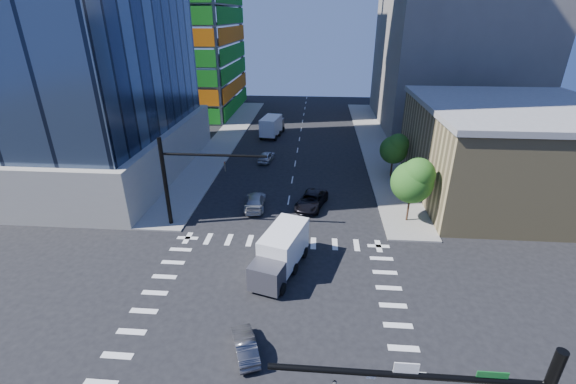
{
  "coord_description": "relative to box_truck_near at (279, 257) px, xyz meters",
  "views": [
    {
      "loc": [
        3.05,
        -21.64,
        19.4
      ],
      "look_at": [
        0.71,
        8.0,
        5.66
      ],
      "focal_mm": 24.0,
      "sensor_mm": 36.0,
      "label": 1
    }
  ],
  "objects": [
    {
      "name": "box_truck_far",
      "position": [
        -5.08,
        39.38,
        0.03
      ],
      "size": [
        3.85,
        7.06,
        3.52
      ],
      "rotation": [
        0.0,
        0.0,
        2.99
      ],
      "color": "black",
      "rests_on": "ground"
    },
    {
      "name": "car_sb_cross",
      "position": [
        -1.31,
        -8.48,
        -0.92
      ],
      "size": [
        2.52,
        3.92,
        1.22
      ],
      "primitive_type": "imported",
      "rotation": [
        0.0,
        0.0,
        3.5
      ],
      "color": "#4E4D52",
      "rests_on": "ground"
    },
    {
      "name": "car_sb_near",
      "position": [
        -3.82,
        11.52,
        -0.77
      ],
      "size": [
        2.48,
        5.32,
        1.5
      ],
      "primitive_type": "imported",
      "rotation": [
        0.0,
        0.0,
        3.21
      ],
      "color": "#B4B4B4",
      "rests_on": "ground"
    },
    {
      "name": "car_nb_far",
      "position": [
        2.35,
        12.15,
        -0.75
      ],
      "size": [
        4.04,
        6.1,
        1.56
      ],
      "primitive_type": "imported",
      "rotation": [
        0.0,
        0.0,
        -0.28
      ],
      "color": "black",
      "rests_on": "ground"
    },
    {
      "name": "signal_mast_nw",
      "position": [
        -10.27,
        7.13,
        3.97
      ],
      "size": [
        10.2,
        0.4,
        9.0
      ],
      "color": "black",
      "rests_on": "sidewalk_nw"
    },
    {
      "name": "road_markings",
      "position": [
        -0.27,
        -4.37,
        -1.52
      ],
      "size": [
        20.0,
        20.0,
        0.01
      ],
      "primitive_type": "cube",
      "color": "silver",
      "rests_on": "ground"
    },
    {
      "name": "tree_south",
      "position": [
        12.35,
        9.54,
        3.16
      ],
      "size": [
        4.16,
        4.16,
        6.82
      ],
      "color": "#382316",
      "rests_on": "sidewalk_ne"
    },
    {
      "name": "ground",
      "position": [
        -0.27,
        -4.37,
        -1.53
      ],
      "size": [
        160.0,
        160.0,
        0.0
      ],
      "primitive_type": "plane",
      "color": "black",
      "rests_on": "ground"
    },
    {
      "name": "sidewalk_nw",
      "position": [
        -12.77,
        35.63,
        -1.45
      ],
      "size": [
        5.0,
        60.0,
        0.15
      ],
      "primitive_type": "cube",
      "color": "gray",
      "rests_on": "ground"
    },
    {
      "name": "car_sb_mid",
      "position": [
        -4.5,
        26.25,
        -0.79
      ],
      "size": [
        2.38,
        4.55,
        1.48
      ],
      "primitive_type": "imported",
      "rotation": [
        0.0,
        0.0,
        2.99
      ],
      "color": "#B6B9BE",
      "rests_on": "ground"
    },
    {
      "name": "box_truck_near",
      "position": [
        0.0,
        0.0,
        0.0
      ],
      "size": [
        4.55,
        7.1,
        3.45
      ],
      "rotation": [
        0.0,
        0.0,
        -0.29
      ],
      "color": "black",
      "rests_on": "ground"
    },
    {
      "name": "tree_north",
      "position": [
        12.65,
        21.54,
        2.46
      ],
      "size": [
        3.54,
        3.52,
        5.78
      ],
      "color": "#382316",
      "rests_on": "sidewalk_ne"
    },
    {
      "name": "commercial_building",
      "position": [
        24.73,
        17.63,
        3.79
      ],
      "size": [
        20.5,
        22.5,
        10.6
      ],
      "color": "#9A8759",
      "rests_on": "ground"
    },
    {
      "name": "bg_building_ne",
      "position": [
        26.73,
        50.63,
        12.47
      ],
      "size": [
        24.0,
        30.0,
        28.0
      ],
      "primitive_type": "cube",
      "color": "#66615C",
      "rests_on": "ground"
    },
    {
      "name": "sidewalk_ne",
      "position": [
        12.23,
        35.63,
        -1.45
      ],
      "size": [
        5.0,
        60.0,
        0.15
      ],
      "primitive_type": "cube",
      "color": "gray",
      "rests_on": "ground"
    }
  ]
}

